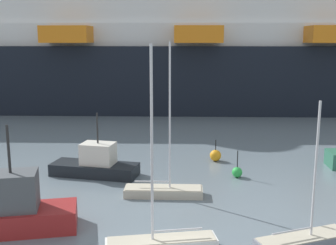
# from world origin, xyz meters

# --- Properties ---
(sailboat_1) EXTENTS (4.22, 2.32, 5.99)m
(sailboat_1) POSITION_xyz_m (5.09, 2.16, 0.33)
(sailboat_1) COLOR gray
(sailboat_1) RESTS_ON ground_plane
(sailboat_2) EXTENTS (4.51, 1.50, 8.13)m
(sailboat_2) POSITION_xyz_m (-0.66, 2.05, 0.42)
(sailboat_2) COLOR white
(sailboat_2) RESTS_ON ground_plane
(sailboat_3) EXTENTS (4.27, 1.47, 8.16)m
(sailboat_3) POSITION_xyz_m (-0.45, 8.05, 0.38)
(sailboat_3) COLOR #BCB29E
(sailboat_3) RESTS_ON ground_plane
(fishing_boat_0) EXTENTS (5.64, 3.10, 3.93)m
(fishing_boat_0) POSITION_xyz_m (-4.58, 11.66, 0.72)
(fishing_boat_0) COLOR black
(fishing_boat_0) RESTS_ON ground_plane
(fishing_boat_3) EXTENTS (6.20, 2.88, 4.76)m
(fishing_boat_3) POSITION_xyz_m (-7.29, 4.02, 0.93)
(fishing_boat_3) COLOR maroon
(fishing_boat_3) RESTS_ON ground_plane
(channel_buoy_0) EXTENTS (0.79, 0.79, 1.51)m
(channel_buoy_0) POSITION_xyz_m (3.25, 14.56, 0.40)
(channel_buoy_0) COLOR orange
(channel_buoy_0) RESTS_ON ground_plane
(channel_buoy_1) EXTENTS (0.64, 0.64, 1.68)m
(channel_buoy_1) POSITION_xyz_m (4.08, 11.05, 0.33)
(channel_buoy_1) COLOR green
(channel_buoy_1) RESTS_ON ground_plane
(cruise_ship) EXTENTS (138.57, 28.30, 26.85)m
(cruise_ship) POSITION_xyz_m (3.97, 41.05, 8.64)
(cruise_ship) COLOR black
(cruise_ship) RESTS_ON ground_plane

